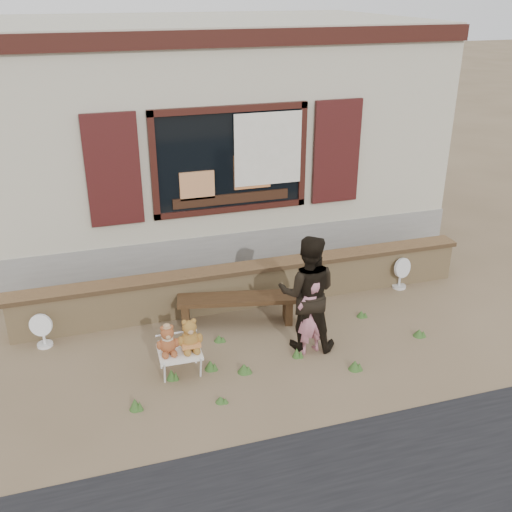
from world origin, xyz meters
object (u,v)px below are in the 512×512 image
object	(u,v)px
adult	(308,293)
child	(310,316)
folding_chair	(180,353)
bench	(237,304)
teddy_bear_left	(168,339)
teddy_bear_right	(190,334)

from	to	relation	value
adult	child	bearing A→B (deg)	107.74
folding_chair	bench	bearing A→B (deg)	44.90
folding_chair	adult	xyz separation A→B (m)	(1.77, 0.11, 0.52)
teddy_bear_left	teddy_bear_right	size ratio (longest dim) A/B	0.90
bench	child	world-z (taller)	child
bench	teddy_bear_left	bearing A→B (deg)	-128.36
child	teddy_bear_left	bearing A→B (deg)	-14.83
bench	adult	bearing A→B (deg)	-36.90
teddy_bear_right	child	distance (m)	1.62
folding_chair	adult	bearing A→B (deg)	5.19
folding_chair	teddy_bear_left	distance (m)	0.27
folding_chair	child	distance (m)	1.78
bench	teddy_bear_right	size ratio (longest dim) A/B	3.94
teddy_bear_left	child	xyz separation A→B (m)	(1.90, -0.04, 0.03)
bench	folding_chair	size ratio (longest dim) A/B	3.19
folding_chair	teddy_bear_left	xyz separation A→B (m)	(-0.14, 0.00, 0.23)
folding_chair	teddy_bear_left	bearing A→B (deg)	-180.00
child	adult	world-z (taller)	adult
teddy_bear_left	adult	distance (m)	1.94
bench	teddy_bear_right	world-z (taller)	teddy_bear_right
child	adult	bearing A→B (deg)	-108.27
folding_chair	child	world-z (taller)	child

